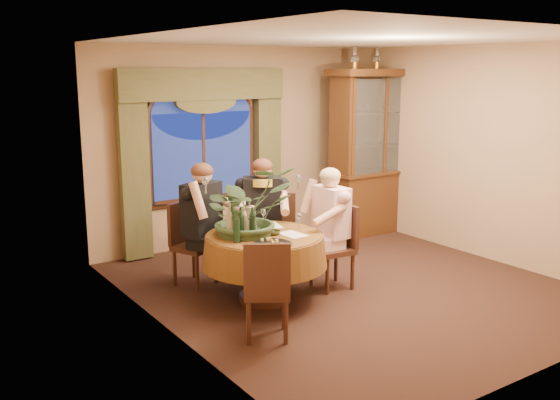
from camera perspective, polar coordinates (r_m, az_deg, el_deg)
floor at (r=7.38m, az=6.27°, el=-7.83°), size 5.00×5.00×0.00m
wall_back at (r=9.06m, az=-3.85°, el=5.00°), size 4.50×0.00×4.50m
wall_right at (r=8.66m, az=17.94°, el=4.14°), size 0.00×5.00×5.00m
ceiling at (r=6.96m, az=6.81°, el=14.43°), size 5.00×5.00×0.00m
window at (r=8.72m, az=-7.01°, el=4.02°), size 1.62×0.10×1.32m
arched_transom at (r=8.65m, az=-7.15°, el=9.14°), size 1.60×0.06×0.44m
drapery_left at (r=8.28m, az=-13.18°, el=2.53°), size 0.38×0.14×2.32m
drapery_right at (r=9.21m, az=-1.14°, el=3.76°), size 0.38×0.14×2.32m
swag_valance at (r=8.57m, az=-6.93°, el=10.46°), size 2.45×0.16×0.42m
dining_table at (r=6.79m, az=-1.41°, el=-6.20°), size 1.49×1.49×0.75m
china_cabinet at (r=9.64m, az=8.60°, el=4.36°), size 1.53×0.60×2.48m
oil_lamp_left at (r=9.27m, az=6.86°, el=12.86°), size 0.11×0.11×0.34m
oil_lamp_center at (r=9.56m, az=8.87°, el=12.77°), size 0.11×0.11×0.34m
oil_lamp_right at (r=9.86m, az=10.76°, el=12.68°), size 0.11×0.11×0.34m
chair_right at (r=7.17m, az=4.79°, el=-4.35°), size 0.46×0.46×0.96m
chair_back_right at (r=7.69m, az=-0.30°, el=-3.19°), size 0.59×0.59×0.96m
chair_back at (r=7.33m, az=-7.79°, el=-4.08°), size 0.55×0.55×0.96m
chair_front_left at (r=5.86m, az=-1.23°, el=-8.09°), size 0.58×0.58×0.96m
person_pink at (r=7.18m, az=4.66°, el=-2.52°), size 0.47×0.51×1.40m
person_back at (r=7.15m, az=-7.15°, el=-2.37°), size 0.68×0.66×1.46m
person_scarf at (r=7.52m, az=-1.61°, el=-1.61°), size 0.69×0.68×1.45m
stoneware_vase at (r=6.70m, az=-2.79°, el=-1.80°), size 0.16×0.16×0.29m
centerpiece_plant at (r=6.59m, az=-3.04°, el=2.21°), size 0.98×1.09×0.85m
olive_bowl at (r=6.65m, az=-0.52°, el=-3.00°), size 0.14×0.14×0.04m
cheese_platter at (r=6.26m, az=-0.69°, el=-4.06°), size 0.38×0.38×0.02m
wine_bottle_0 at (r=6.50m, az=-4.66°, el=-2.08°), size 0.07×0.07×0.33m
wine_bottle_1 at (r=6.65m, az=-4.39°, el=-1.77°), size 0.07×0.07×0.33m
wine_bottle_2 at (r=6.33m, az=-3.99°, el=-2.46°), size 0.07×0.07×0.33m
wine_bottle_3 at (r=6.48m, az=-3.61°, el=-2.13°), size 0.07×0.07×0.33m
wine_bottle_4 at (r=6.53m, az=-3.34°, el=-2.00°), size 0.07×0.07×0.33m
wine_bottle_5 at (r=6.49m, az=-2.53°, el=-2.09°), size 0.07×0.07×0.33m
tasting_paper_0 at (r=6.65m, az=1.16°, el=-3.17°), size 0.23×0.32×0.00m
tasting_paper_1 at (r=7.03m, az=-0.88°, el=-2.34°), size 0.28×0.34×0.00m
wine_glass_person_pink at (r=6.89m, az=1.75°, el=-1.89°), size 0.07×0.07×0.18m
wine_glass_person_back at (r=6.90m, az=-4.58°, el=-1.92°), size 0.07×0.07×0.18m
wine_glass_person_scarf at (r=7.09m, az=-1.53°, el=-1.50°), size 0.07×0.07×0.18m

